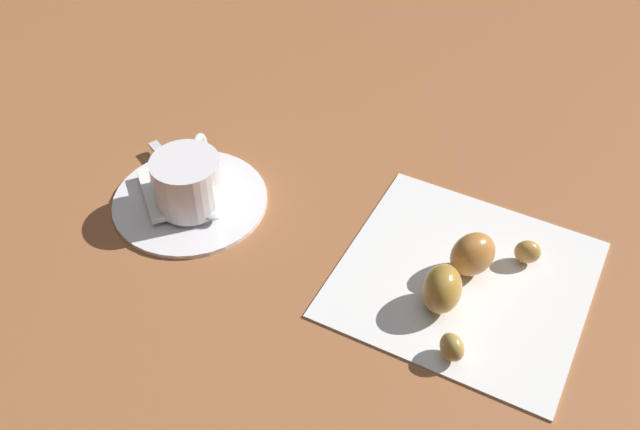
{
  "coord_description": "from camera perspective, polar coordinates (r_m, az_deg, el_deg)",
  "views": [
    {
      "loc": [
        -0.16,
        0.4,
        0.45
      ],
      "look_at": [
        0.02,
        0.01,
        0.03
      ],
      "focal_mm": 40.76,
      "sensor_mm": 36.0,
      "label": 1
    }
  ],
  "objects": [
    {
      "name": "ground_plane",
      "position": [
        0.62,
        1.83,
        -1.42
      ],
      "size": [
        1.8,
        1.8,
        0.0
      ],
      "primitive_type": "plane",
      "color": "#995C35"
    },
    {
      "name": "saucer",
      "position": [
        0.66,
        -10.17,
        1.23
      ],
      "size": [
        0.14,
        0.14,
        0.01
      ],
      "primitive_type": "cylinder",
      "color": "white",
      "rests_on": "ground"
    },
    {
      "name": "espresso_cup",
      "position": [
        0.63,
        -10.31,
        2.68
      ],
      "size": [
        0.06,
        0.08,
        0.05
      ],
      "color": "white",
      "rests_on": "saucer"
    },
    {
      "name": "teaspoon",
      "position": [
        0.65,
        -9.88,
        1.75
      ],
      "size": [
        0.12,
        0.08,
        0.01
      ],
      "color": "silver",
      "rests_on": "saucer"
    },
    {
      "name": "sugar_packet",
      "position": [
        0.66,
        -12.82,
        1.64
      ],
      "size": [
        0.06,
        0.06,
        0.01
      ],
      "primitive_type": "cube",
      "rotation": [
        0.0,
        0.0,
        8.64
      ],
      "color": "white",
      "rests_on": "saucer"
    },
    {
      "name": "napkin",
      "position": [
        0.6,
        11.23,
        -4.87
      ],
      "size": [
        0.2,
        0.2,
        0.0
      ],
      "primitive_type": "cube",
      "rotation": [
        0.0,
        0.0,
        -0.06
      ],
      "color": "white",
      "rests_on": "ground"
    },
    {
      "name": "croissant",
      "position": [
        0.57,
        11.16,
        -4.57
      ],
      "size": [
        0.08,
        0.14,
        0.04
      ],
      "color": "#B4883D",
      "rests_on": "napkin"
    }
  ]
}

